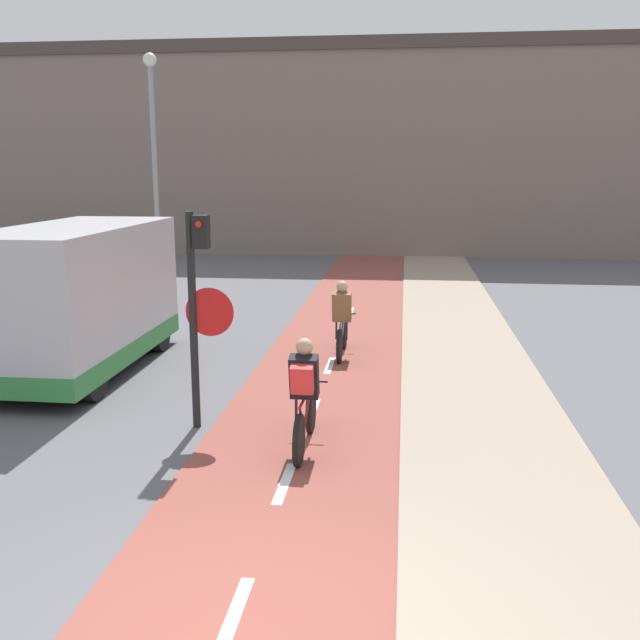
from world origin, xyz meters
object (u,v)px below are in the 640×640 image
(cyclist_far, at_px, (342,322))
(street_lamp_far, at_px, (154,150))
(cyclist_near, at_px, (304,397))
(traffic_light_pole, at_px, (198,296))
(van, at_px, (78,301))

(cyclist_far, bearing_deg, street_lamp_far, 133.53)
(cyclist_near, xyz_separation_m, cyclist_far, (0.07, 4.71, -0.04))
(traffic_light_pole, relative_size, cyclist_far, 1.74)
(street_lamp_far, bearing_deg, van, -81.18)
(traffic_light_pole, xyz_separation_m, cyclist_near, (1.53, -0.64, -1.16))
(traffic_light_pole, bearing_deg, van, 139.59)
(traffic_light_pole, height_order, cyclist_near, traffic_light_pole)
(cyclist_near, height_order, cyclist_far, cyclist_near)
(traffic_light_pole, height_order, street_lamp_far, street_lamp_far)
(traffic_light_pole, distance_m, street_lamp_far, 11.07)
(street_lamp_far, height_order, cyclist_far, street_lamp_far)
(street_lamp_far, relative_size, cyclist_near, 3.68)
(traffic_light_pole, bearing_deg, cyclist_near, -22.61)
(street_lamp_far, xyz_separation_m, cyclist_far, (5.69, -5.99, -3.36))
(cyclist_near, bearing_deg, cyclist_far, 89.17)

